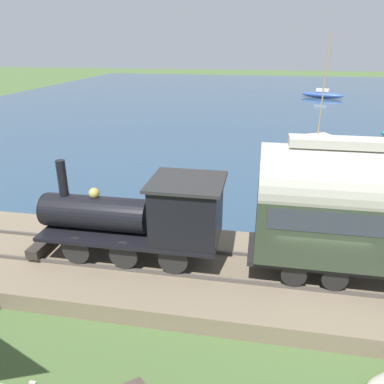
# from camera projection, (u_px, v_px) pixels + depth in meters

# --- Properties ---
(ground_plane) EXTENTS (200.00, 200.00, 0.00)m
(ground_plane) POSITION_uv_depth(u_px,v_px,m) (309.00, 291.00, 12.24)
(ground_plane) COLOR #476033
(harbor_water) EXTENTS (80.00, 80.00, 0.01)m
(harbor_water) POSITION_uv_depth(u_px,v_px,m) (276.00, 100.00, 51.38)
(harbor_water) COLOR #2D4760
(harbor_water) RESTS_ON ground
(rail_embankment) EXTENTS (5.22, 56.00, 0.71)m
(rail_embankment) POSITION_uv_depth(u_px,v_px,m) (310.00, 283.00, 12.14)
(rail_embankment) COLOR #756651
(rail_embankment) RESTS_ON ground
(steam_locomotive) EXTENTS (2.24, 6.56, 3.29)m
(steam_locomotive) POSITION_uv_depth(u_px,v_px,m) (146.00, 214.00, 12.28)
(steam_locomotive) COLOR black
(steam_locomotive) RESTS_ON rail_embankment
(sailboat_blue) EXTENTS (3.24, 5.92, 8.04)m
(sailboat_blue) POSITION_uv_depth(u_px,v_px,m) (322.00, 94.00, 53.33)
(sailboat_blue) COLOR #335199
(sailboat_blue) RESTS_ON harbor_water
(sailboat_green) EXTENTS (3.94, 5.62, 8.01)m
(sailboat_green) POSITION_uv_depth(u_px,v_px,m) (316.00, 147.00, 26.34)
(sailboat_green) COLOR #236B42
(sailboat_green) RESTS_ON harbor_water
(rowboat_far_out) EXTENTS (1.54, 2.52, 0.45)m
(rowboat_far_out) POSITION_uv_depth(u_px,v_px,m) (365.00, 177.00, 21.85)
(rowboat_far_out) COLOR silver
(rowboat_far_out) RESTS_ON harbor_water
(rowboat_off_pier) EXTENTS (1.46, 3.05, 0.41)m
(rowboat_off_pier) POSITION_uv_depth(u_px,v_px,m) (74.00, 207.00, 17.90)
(rowboat_off_pier) COLOR #B7B2A3
(rowboat_off_pier) RESTS_ON harbor_water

